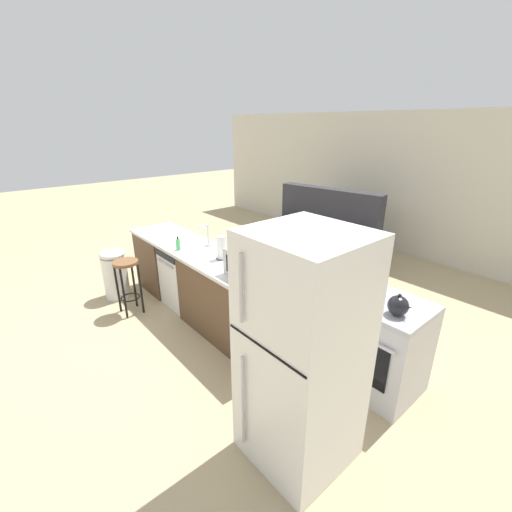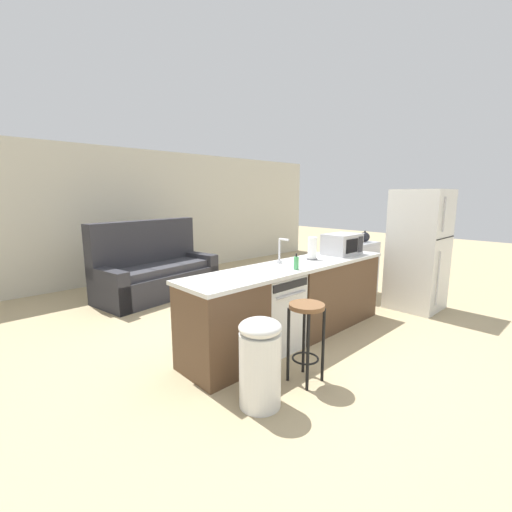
% 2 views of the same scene
% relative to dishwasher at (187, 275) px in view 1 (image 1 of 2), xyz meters
% --- Properties ---
extents(ground_plane, '(24.00, 24.00, 0.00)m').
position_rel_dishwasher_xyz_m(ground_plane, '(0.25, 0.00, -0.42)').
color(ground_plane, tan).
extents(wall_back, '(10.00, 0.06, 2.60)m').
position_rel_dishwasher_xyz_m(wall_back, '(0.55, 4.20, 0.88)').
color(wall_back, beige).
rests_on(wall_back, ground_plane).
extents(kitchen_counter, '(2.94, 0.66, 0.90)m').
position_rel_dishwasher_xyz_m(kitchen_counter, '(0.49, 0.00, -0.00)').
color(kitchen_counter, brown).
rests_on(kitchen_counter, ground_plane).
extents(dishwasher, '(0.58, 0.61, 0.84)m').
position_rel_dishwasher_xyz_m(dishwasher, '(0.00, 0.00, 0.00)').
color(dishwasher, white).
rests_on(dishwasher, ground_plane).
extents(stove_range, '(0.76, 0.68, 0.90)m').
position_rel_dishwasher_xyz_m(stove_range, '(2.60, 0.55, 0.03)').
color(stove_range, '#B7B7BC').
rests_on(stove_range, ground_plane).
extents(refrigerator, '(0.72, 0.73, 1.78)m').
position_rel_dishwasher_xyz_m(refrigerator, '(2.60, -0.55, 0.47)').
color(refrigerator, silver).
rests_on(refrigerator, ground_plane).
extents(microwave, '(0.50, 0.37, 0.28)m').
position_rel_dishwasher_xyz_m(microwave, '(1.39, -0.00, 0.62)').
color(microwave, '#B7B7BC').
rests_on(microwave, kitchen_counter).
extents(sink_faucet, '(0.07, 0.18, 0.30)m').
position_rel_dishwasher_xyz_m(sink_faucet, '(0.32, 0.15, 0.61)').
color(sink_faucet, silver).
rests_on(sink_faucet, kitchen_counter).
extents(paper_towel_roll, '(0.14, 0.14, 0.28)m').
position_rel_dishwasher_xyz_m(paper_towel_roll, '(0.80, 0.05, 0.62)').
color(paper_towel_roll, '#4C4C51').
rests_on(paper_towel_roll, kitchen_counter).
extents(soap_bottle, '(0.06, 0.06, 0.18)m').
position_rel_dishwasher_xyz_m(soap_bottle, '(0.20, -0.20, 0.55)').
color(soap_bottle, '#4CB266').
rests_on(soap_bottle, kitchen_counter).
extents(kettle, '(0.21, 0.17, 0.19)m').
position_rel_dishwasher_xyz_m(kettle, '(2.77, 0.42, 0.56)').
color(kettle, black).
rests_on(kettle, stove_range).
extents(bar_stool, '(0.32, 0.32, 0.74)m').
position_rel_dishwasher_xyz_m(bar_stool, '(-0.27, -0.72, 0.11)').
color(bar_stool, brown).
rests_on(bar_stool, ground_plane).
extents(trash_bin, '(0.35, 0.35, 0.74)m').
position_rel_dishwasher_xyz_m(trash_bin, '(-0.83, -0.70, -0.04)').
color(trash_bin, white).
rests_on(trash_bin, ground_plane).
extents(couch, '(2.12, 1.20, 1.27)m').
position_rel_dishwasher_xyz_m(couch, '(0.05, 2.82, -0.03)').
color(couch, '#2D2D33').
rests_on(couch, ground_plane).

